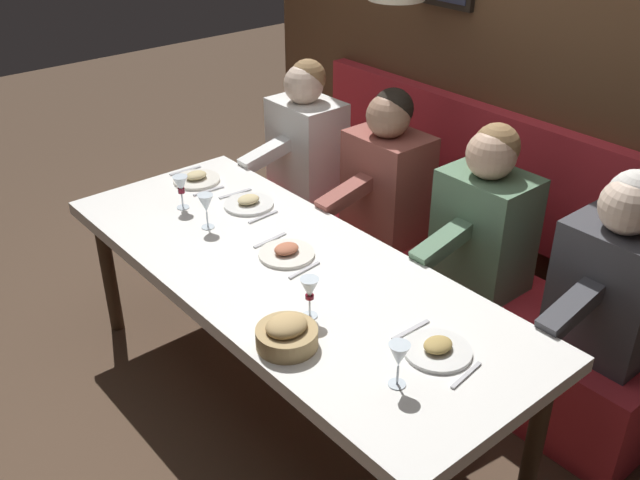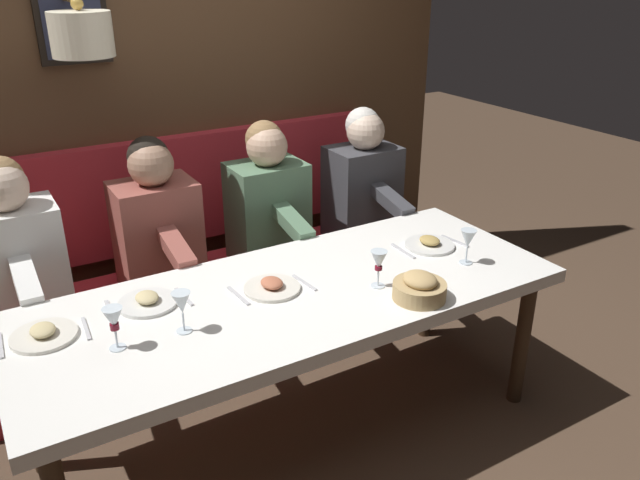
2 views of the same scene
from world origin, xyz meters
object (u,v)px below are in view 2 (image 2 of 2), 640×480
(wine_glass_2, at_px, (182,304))
(bread_bowl, at_px, (420,288))
(diner_near, at_px, (268,198))
(diner_far, at_px, (15,248))
(wine_glass_1, at_px, (379,262))
(dining_table, at_px, (294,305))
(diner_middle, at_px, (156,220))
(wine_glass_3, at_px, (468,240))
(wine_glass_0, at_px, (114,320))
(diner_nearest, at_px, (363,179))

(wine_glass_2, xyz_separation_m, bread_bowl, (-0.25, -0.91, -0.07))
(diner_near, height_order, diner_far, same)
(diner_far, xyz_separation_m, wine_glass_1, (-1.03, -1.28, 0.04))
(dining_table, relative_size, wine_glass_1, 14.01)
(diner_far, relative_size, wine_glass_2, 4.82)
(diner_far, height_order, wine_glass_1, diner_far)
(diner_middle, height_order, wine_glass_2, diner_middle)
(diner_far, distance_m, wine_glass_3, 2.05)
(diner_middle, relative_size, wine_glass_0, 4.82)
(wine_glass_0, relative_size, wine_glass_1, 1.00)
(dining_table, bearing_deg, diner_far, 47.25)
(wine_glass_3, bearing_deg, diner_near, 24.82)
(diner_middle, bearing_deg, wine_glass_1, -148.43)
(diner_near, bearing_deg, wine_glass_1, -179.56)
(bread_bowl, bearing_deg, wine_glass_0, 77.05)
(diner_far, relative_size, wine_glass_1, 4.82)
(wine_glass_2, bearing_deg, wine_glass_3, -94.50)
(wine_glass_1, distance_m, bread_bowl, 0.20)
(wine_glass_0, bearing_deg, diner_nearest, -61.22)
(dining_table, height_order, diner_middle, diner_middle)
(wine_glass_2, bearing_deg, wine_glass_1, -95.50)
(wine_glass_0, bearing_deg, wine_glass_1, -95.02)
(dining_table, relative_size, diner_near, 2.90)
(diner_nearest, height_order, wine_glass_3, diner_nearest)
(diner_nearest, distance_m, diner_middle, 1.25)
(diner_near, height_order, wine_glass_2, diner_near)
(diner_far, relative_size, bread_bowl, 3.60)
(wine_glass_0, xyz_separation_m, bread_bowl, (-0.27, -1.16, -0.07))
(diner_nearest, relative_size, bread_bowl, 3.60)
(wine_glass_2, distance_m, bread_bowl, 0.95)
(dining_table, height_order, wine_glass_2, wine_glass_2)
(dining_table, xyz_separation_m, diner_far, (0.88, 0.95, 0.14))
(diner_near, relative_size, wine_glass_3, 4.82)
(wine_glass_1, relative_size, wine_glass_2, 1.00)
(dining_table, height_order, diner_nearest, diner_nearest)
(diner_nearest, bearing_deg, diner_near, 90.00)
(diner_near, xyz_separation_m, diner_middle, (0.00, 0.62, 0.00))
(diner_nearest, xyz_separation_m, wine_glass_0, (-0.93, 1.70, 0.04))
(diner_near, height_order, diner_middle, same)
(wine_glass_0, distance_m, wine_glass_3, 1.55)
(diner_nearest, height_order, diner_near, same)
(dining_table, height_order, bread_bowl, bread_bowl)
(diner_near, xyz_separation_m, diner_far, (0.00, 1.28, 0.00))
(diner_far, xyz_separation_m, bread_bowl, (-1.20, -1.37, -0.03))
(diner_nearest, relative_size, diner_far, 1.00)
(diner_nearest, bearing_deg, diner_middle, 90.00)
(wine_glass_2, bearing_deg, diner_middle, -11.90)
(wine_glass_1, bearing_deg, wine_glass_2, 84.50)
(dining_table, relative_size, diner_middle, 2.90)
(wine_glass_0, height_order, wine_glass_1, same)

